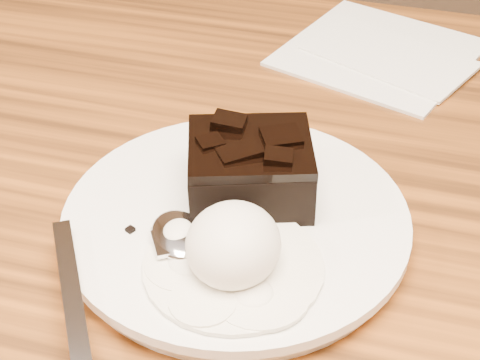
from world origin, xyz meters
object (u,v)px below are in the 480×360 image
(plate, at_px, (236,225))
(ice_cream_scoop, at_px, (233,245))
(brownie, at_px, (250,173))
(spoon, at_px, (178,237))
(napkin, at_px, (379,51))

(plate, distance_m, ice_cream_scoop, 0.06)
(brownie, height_order, spoon, brownie)
(plate, height_order, ice_cream_scoop, ice_cream_scoop)
(ice_cream_scoop, xyz_separation_m, spoon, (-0.04, 0.01, -0.01))
(brownie, height_order, napkin, brownie)
(ice_cream_scoop, relative_size, spoon, 0.32)
(brownie, xyz_separation_m, ice_cream_scoop, (0.01, -0.07, 0.00))
(plate, relative_size, spoon, 1.22)
(brownie, distance_m, spoon, 0.07)
(spoon, distance_m, napkin, 0.33)
(napkin, bearing_deg, brownie, -102.05)
(plate, xyz_separation_m, napkin, (0.06, 0.28, -0.01))
(plate, xyz_separation_m, spoon, (-0.03, -0.04, 0.01))
(brownie, bearing_deg, napkin, 77.95)
(spoon, bearing_deg, napkin, 43.22)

